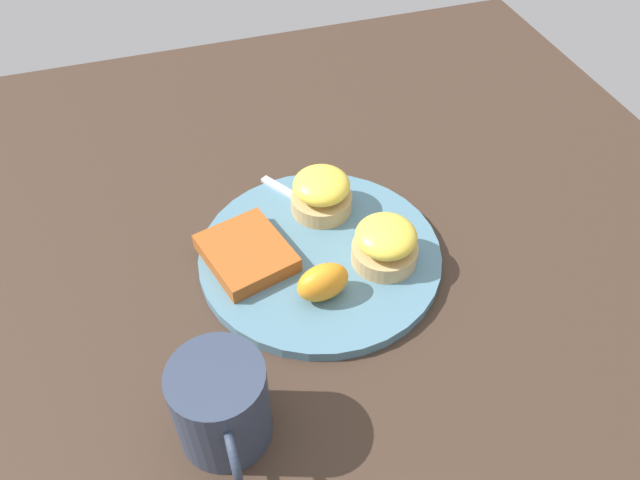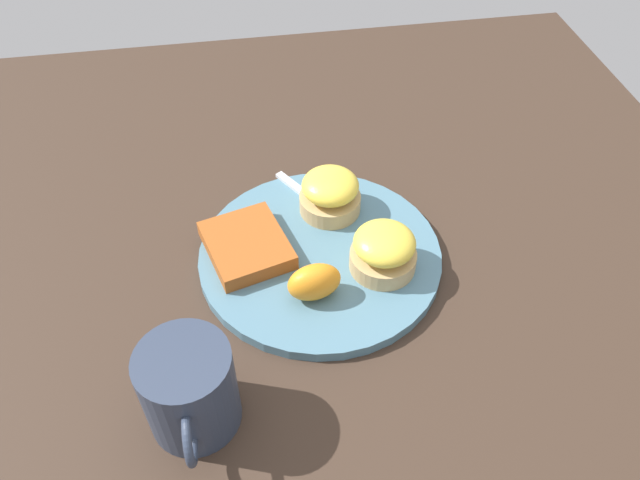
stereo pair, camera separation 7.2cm
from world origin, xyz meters
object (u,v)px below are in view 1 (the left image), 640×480
object	(u,v)px
sandwich_benedict_right	(321,193)
sandwich_benedict_left	(385,244)
hashbrown_patty	(246,253)
fork	(341,221)
cup	(221,405)
orange_wedge	(323,282)

from	to	relation	value
sandwich_benedict_right	sandwich_benedict_left	bearing A→B (deg)	22.05
hashbrown_patty	fork	distance (m)	0.13
cup	fork	bearing A→B (deg)	138.97
orange_wedge	sandwich_benedict_left	bearing A→B (deg)	108.85
sandwich_benedict_right	fork	size ratio (longest dim) A/B	0.39
sandwich_benedict_right	orange_wedge	bearing A→B (deg)	-17.29
sandwich_benedict_left	sandwich_benedict_right	world-z (taller)	same
orange_wedge	fork	bearing A→B (deg)	150.59
sandwich_benedict_left	fork	xyz separation A→B (m)	(-0.07, -0.03, -0.02)
sandwich_benedict_right	hashbrown_patty	distance (m)	0.12
sandwich_benedict_right	orange_wedge	size ratio (longest dim) A/B	1.28
sandwich_benedict_left	hashbrown_patty	size ratio (longest dim) A/B	0.74
hashbrown_patty	cup	size ratio (longest dim) A/B	0.86
fork	cup	distance (m)	0.30
orange_wedge	fork	world-z (taller)	orange_wedge
hashbrown_patty	cup	distance (m)	0.21
sandwich_benedict_left	sandwich_benedict_right	size ratio (longest dim) A/B	1.00
sandwich_benedict_left	fork	size ratio (longest dim) A/B	0.39
sandwich_benedict_left	fork	world-z (taller)	sandwich_benedict_left
sandwich_benedict_left	hashbrown_patty	distance (m)	0.16
sandwich_benedict_left	orange_wedge	distance (m)	0.09
orange_wedge	cup	world-z (taller)	cup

